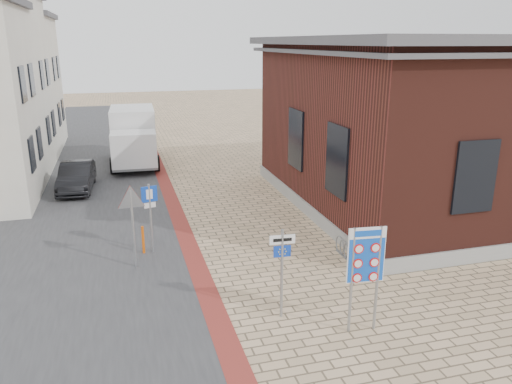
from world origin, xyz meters
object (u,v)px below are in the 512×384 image
sedan (77,177)px  parking_sign (150,207)px  box_truck (133,136)px  essen_sign (282,260)px  bollard (143,240)px  border_sign (366,258)px

sedan → parking_sign: 8.68m
box_truck → essen_sign: size_ratio=2.54×
box_truck → bollard: (-0.31, -12.70, -1.11)m
sedan → parking_sign: size_ratio=1.70×
box_truck → border_sign: box_truck is taller
essen_sign → parking_sign: 5.65m
box_truck → parking_sign: (-0.02, -12.68, -0.01)m
border_sign → essen_sign: 2.01m
sedan → parking_sign: bearing=-67.7°
parking_sign → bollard: 1.13m
bollard → essen_sign: bearing=-57.9°
essen_sign → sedan: bearing=117.5°
box_truck → bollard: size_ratio=6.30×
box_truck → bollard: box_truck is taller
box_truck → border_sign: (4.42, -18.68, 0.30)m
sedan → bollard: bearing=-69.5°
sedan → border_sign: border_sign is taller
border_sign → parking_sign: (-4.44, 6.00, -0.31)m
parking_sign → sedan: bearing=96.1°
parking_sign → bollard: size_ratio=2.46×
essen_sign → border_sign: bearing=-28.9°
sedan → bollard: 8.57m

